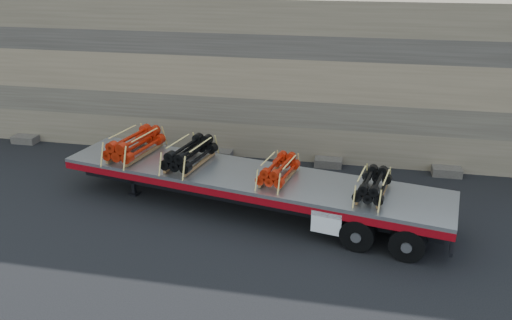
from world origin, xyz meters
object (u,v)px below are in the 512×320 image
(bundle_midrear, at_px, (279,170))
(bundle_front, at_px, (135,145))
(bundle_rear, at_px, (373,185))
(trailer, at_px, (248,192))
(bundle_midfront, at_px, (190,154))

(bundle_midrear, bearing_deg, bundle_front, 180.00)
(bundle_rear, bearing_deg, trailer, 180.00)
(bundle_midrear, xyz_separation_m, bundle_rear, (3.21, -0.61, -0.00))
(bundle_front, xyz_separation_m, bundle_rear, (9.05, -1.74, -0.10))
(trailer, bearing_deg, bundle_midrear, -0.00)
(bundle_midrear, bearing_deg, bundle_rear, 0.00)
(bundle_front, xyz_separation_m, bundle_midrear, (5.85, -1.12, -0.09))
(bundle_midfront, xyz_separation_m, bundle_midrear, (3.45, -0.66, -0.07))
(bundle_midfront, height_order, bundle_midrear, bundle_midfront)
(trailer, height_order, bundle_rear, bundle_rear)
(trailer, xyz_separation_m, bundle_front, (-4.70, 0.90, 1.15))
(bundle_midfront, bearing_deg, bundle_front, 180.00)
(bundle_midfront, relative_size, bundle_rear, 1.22)
(bundle_front, bearing_deg, trailer, -0.00)
(bundle_front, height_order, bundle_midrear, bundle_front)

